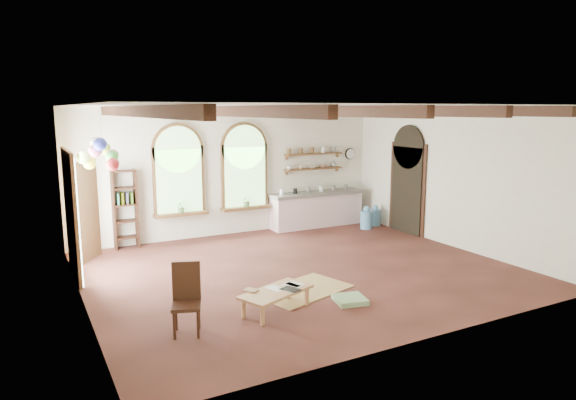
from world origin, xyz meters
TOP-DOWN VIEW (x-y plane):
  - floor at (0.00, 0.00)m, footprint 8.00×8.00m
  - ceiling_beams at (0.00, 0.00)m, footprint 6.20×6.80m
  - window_left at (-1.40, 3.43)m, footprint 1.30×0.28m
  - window_right at (0.30, 3.43)m, footprint 1.30×0.28m
  - left_doorway at (-3.95, 1.80)m, footprint 0.10×1.90m
  - right_doorway at (3.95, 1.50)m, footprint 0.10×1.30m
  - kitchen_counter at (2.30, 3.20)m, footprint 2.68×0.62m
  - wall_shelf_lower at (2.30, 3.38)m, footprint 1.70×0.24m
  - wall_shelf_upper at (2.30, 3.38)m, footprint 1.70×0.24m
  - wall_clock at (3.55, 3.45)m, footprint 0.32×0.04m
  - bookshelf at (-2.70, 3.32)m, footprint 0.53×0.32m
  - coffee_table at (-1.37, -1.65)m, footprint 1.33×0.96m
  - side_chair at (-2.84, -1.77)m, footprint 0.51×0.51m
  - floor_mat at (-0.53, -1.02)m, footprint 1.87×1.44m
  - floor_cushion at (-0.12, -1.87)m, footprint 0.58×0.58m
  - water_jug_a at (3.75, 2.50)m, footprint 0.30×0.30m
  - water_jug_b at (3.30, 2.30)m, footprint 0.32×0.32m
  - balloon_cluster at (-3.41, 1.28)m, footprint 0.76×0.86m
  - table_book at (-1.79, -1.52)m, footprint 0.27×0.28m
  - tablet at (-1.15, -1.73)m, footprint 0.27×0.33m
  - potted_plant_left at (-1.40, 3.32)m, footprint 0.27×0.23m
  - potted_plant_right at (0.30, 3.32)m, footprint 0.27×0.23m
  - shelf_cup_a at (1.55, 3.38)m, footprint 0.12×0.10m
  - shelf_cup_b at (1.90, 3.38)m, footprint 0.10×0.10m
  - shelf_bowl_a at (2.25, 3.38)m, footprint 0.22×0.22m
  - shelf_bowl_b at (2.60, 3.38)m, footprint 0.20×0.20m
  - shelf_vase at (2.95, 3.38)m, footprint 0.18×0.18m

SIDE VIEW (x-z plane):
  - floor at x=0.00m, z-range 0.00..0.00m
  - floor_mat at x=-0.53m, z-range 0.00..0.02m
  - floor_cushion at x=-0.12m, z-range 0.00..0.08m
  - water_jug_a at x=3.75m, z-range -0.04..0.54m
  - water_jug_b at x=3.30m, z-range -0.04..0.57m
  - side_chair at x=-2.84m, z-range -0.21..0.79m
  - coffee_table at x=-1.37m, z-range 0.13..0.48m
  - tablet at x=-1.15m, z-range 0.35..0.36m
  - table_book at x=-1.79m, z-range 0.35..0.37m
  - kitchen_counter at x=2.30m, z-range 0.01..0.95m
  - potted_plant_left at x=-1.40m, z-range 0.70..1.00m
  - potted_plant_right at x=0.30m, z-range 0.70..1.00m
  - bookshelf at x=-2.70m, z-range 0.00..1.80m
  - right_doorway at x=3.95m, z-range -0.10..2.30m
  - left_doorway at x=-3.95m, z-range -0.10..2.40m
  - wall_shelf_lower at x=2.30m, z-range 1.53..1.57m
  - shelf_bowl_a at x=2.25m, z-range 1.57..1.62m
  - shelf_bowl_b at x=2.60m, z-range 1.57..1.63m
  - shelf_cup_b at x=1.90m, z-range 1.57..1.66m
  - shelf_cup_a at x=1.55m, z-range 1.57..1.67m
  - window_left at x=-1.40m, z-range 0.53..2.73m
  - window_right at x=0.30m, z-range 0.53..2.73m
  - shelf_vase at x=2.95m, z-range 1.57..1.76m
  - wall_clock at x=3.55m, z-range 1.74..2.06m
  - wall_shelf_upper at x=2.30m, z-range 1.93..1.97m
  - balloon_cluster at x=-3.41m, z-range 1.75..2.90m
  - ceiling_beams at x=0.00m, z-range 3.01..3.19m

